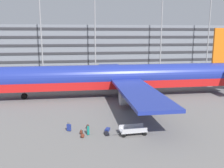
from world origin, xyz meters
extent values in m
plane|color=slate|center=(0.00, 0.00, 0.00)|extent=(600.00, 600.00, 0.00)
cube|color=slate|center=(0.00, 47.49, 6.25)|extent=(124.91, 15.89, 12.50)
cube|color=#2D2D33|center=(0.00, 39.44, 1.25)|extent=(123.66, 0.24, 0.70)
cube|color=#2D2D33|center=(0.00, 39.44, 3.75)|extent=(123.66, 0.24, 0.70)
cube|color=#2D2D33|center=(0.00, 39.44, 6.25)|extent=(123.66, 0.24, 0.70)
cube|color=#2D2D33|center=(0.00, 39.44, 8.75)|extent=(123.66, 0.24, 0.70)
cube|color=#2D2D33|center=(0.00, 39.44, 11.25)|extent=(123.66, 0.24, 0.70)
cylinder|color=navy|center=(-0.67, -1.51, 3.07)|extent=(37.21, 3.79, 3.73)
cube|color=red|center=(-0.67, -1.51, 2.05)|extent=(35.73, 3.71, 1.19)
cube|color=navy|center=(16.94, 2.01, 3.54)|extent=(1.81, 5.60, 0.20)
cube|color=navy|center=(0.32, -11.19, 2.79)|extent=(4.42, 15.63, 0.36)
cube|color=navy|center=(0.35, 8.17, 2.79)|extent=(4.42, 15.63, 0.36)
cylinder|color=#9E9EA3|center=(-0.18, -8.38, 1.47)|extent=(2.67, 2.06, 2.05)
cylinder|color=#9E9EA3|center=(-0.16, 5.36, 1.47)|extent=(2.67, 2.06, 2.05)
cylinder|color=black|center=(-14.80, -1.49, 0.45)|extent=(0.90, 0.35, 0.90)
cylinder|color=slate|center=(-14.80, -1.49, 1.05)|extent=(0.20, 0.20, 1.21)
cylinder|color=black|center=(0.82, -3.10, 0.45)|extent=(0.90, 0.35, 0.90)
cylinder|color=slate|center=(0.82, -3.10, 1.05)|extent=(0.20, 0.20, 1.21)
cylinder|color=black|center=(0.83, 0.07, 0.45)|extent=(0.90, 0.35, 0.90)
cylinder|color=slate|center=(0.83, 0.07, 1.05)|extent=(0.20, 0.20, 1.21)
cylinder|color=gray|center=(-16.24, 33.45, 10.57)|extent=(0.36, 0.36, 21.14)
cylinder|color=gray|center=(-1.12, 33.45, 11.95)|extent=(0.36, 0.36, 23.90)
cylinder|color=gray|center=(18.83, 33.45, 12.63)|extent=(0.36, 0.36, 25.26)
cylinder|color=gray|center=(34.15, 33.45, 10.18)|extent=(0.36, 0.36, 20.36)
cube|color=black|center=(-4.32, -16.56, 0.10)|extent=(0.48, 0.78, 0.21)
cube|color=black|center=(-4.27, -16.94, 0.10)|extent=(0.20, 0.05, 0.02)
cube|color=navy|center=(-7.94, -15.09, 0.38)|extent=(0.45, 0.38, 0.67)
cylinder|color=#333338|center=(-8.06, -15.10, 0.79)|extent=(0.02, 0.02, 0.15)
cylinder|color=#333338|center=(-7.87, -15.20, 0.79)|extent=(0.02, 0.02, 0.15)
cube|color=black|center=(-7.97, -15.15, 0.87)|extent=(0.20, 0.13, 0.02)
cylinder|color=black|center=(-8.03, -14.94, 0.03)|extent=(0.04, 0.05, 0.05)
cylinder|color=black|center=(-7.76, -15.09, 0.03)|extent=(0.04, 0.05, 0.05)
cylinder|color=black|center=(-8.12, -15.09, 0.03)|extent=(0.04, 0.05, 0.05)
cylinder|color=black|center=(-7.84, -15.24, 0.03)|extent=(0.04, 0.05, 0.05)
cube|color=navy|center=(-4.09, -15.56, 0.12)|extent=(0.60, 0.74, 0.24)
cube|color=black|center=(-4.23, -15.87, 0.12)|extent=(0.18, 0.10, 0.02)
cube|color=#147266|center=(-6.09, -16.25, 0.44)|extent=(0.24, 0.41, 0.78)
cylinder|color=#333338|center=(-6.16, -16.15, 0.89)|extent=(0.02, 0.02, 0.13)
cylinder|color=#333338|center=(-6.14, -16.36, 0.89)|extent=(0.02, 0.02, 0.13)
cube|color=black|center=(-6.15, -16.26, 0.95)|extent=(0.05, 0.22, 0.02)
cylinder|color=black|center=(-6.02, -16.08, 0.03)|extent=(0.05, 0.03, 0.05)
cylinder|color=black|center=(-5.99, -16.40, 0.03)|extent=(0.05, 0.03, 0.05)
cylinder|color=black|center=(-6.19, -16.10, 0.03)|extent=(0.05, 0.03, 0.05)
cylinder|color=black|center=(-6.15, -16.41, 0.03)|extent=(0.05, 0.03, 0.05)
ellipsoid|color=#592619|center=(-6.74, -16.10, 0.23)|extent=(0.35, 0.38, 0.46)
ellipsoid|color=#592619|center=(-6.82, -16.15, 0.16)|extent=(0.21, 0.24, 0.21)
torus|color=black|center=(-6.72, -16.08, 0.47)|extent=(0.06, 0.07, 0.08)
cube|color=black|center=(-6.62, -16.12, 0.23)|extent=(0.04, 0.04, 0.39)
cube|color=black|center=(-6.72, -15.97, 0.23)|extent=(0.04, 0.04, 0.39)
ellipsoid|color=#592619|center=(-6.04, -14.80, 0.24)|extent=(0.36, 0.27, 0.47)
ellipsoid|color=#592619|center=(-6.06, -14.71, 0.17)|extent=(0.24, 0.13, 0.21)
torus|color=black|center=(-6.04, -14.84, 0.48)|extent=(0.08, 0.03, 0.08)
cube|color=black|center=(-6.12, -14.92, 0.24)|extent=(0.04, 0.03, 0.40)
cube|color=black|center=(-5.94, -14.89, 0.24)|extent=(0.04, 0.03, 0.40)
ellipsoid|color=#592619|center=(-6.64, -16.94, 0.21)|extent=(0.41, 0.32, 0.42)
ellipsoid|color=#592619|center=(-6.62, -17.06, 0.15)|extent=(0.28, 0.16, 0.19)
torus|color=black|center=(-6.65, -16.91, 0.43)|extent=(0.08, 0.03, 0.08)
cube|color=black|center=(-6.56, -16.81, 0.21)|extent=(0.04, 0.03, 0.35)
cube|color=black|center=(-6.76, -16.85, 0.21)|extent=(0.04, 0.03, 0.35)
cube|color=#B7B7BC|center=(-1.77, -16.84, 0.42)|extent=(2.67, 1.44, 0.12)
cylinder|color=#4C4C51|center=(-3.42, -16.94, 0.18)|extent=(0.70, 0.09, 0.05)
cube|color=#B7B7BC|center=(-1.74, -17.46, 0.62)|extent=(2.47, 0.18, 0.40)
cube|color=#B7B7BC|center=(-1.81, -16.23, 0.62)|extent=(2.47, 0.18, 0.40)
cylinder|color=black|center=(-2.78, -17.45, 0.18)|extent=(0.36, 0.12, 0.36)
cylinder|color=black|center=(-2.84, -16.35, 0.18)|extent=(0.36, 0.12, 0.36)
cylinder|color=black|center=(-0.71, -17.34, 0.18)|extent=(0.36, 0.12, 0.36)
cylinder|color=black|center=(-0.77, -16.24, 0.18)|extent=(0.36, 0.12, 0.36)
camera|label=1|loc=(-7.15, -38.69, 9.53)|focal=39.34mm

